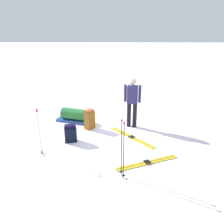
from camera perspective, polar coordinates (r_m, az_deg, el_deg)
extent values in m
plane|color=white|center=(7.69, 0.00, -4.88)|extent=(80.00, 80.00, 0.00)
cylinder|color=black|center=(7.98, 4.15, -0.66)|extent=(0.14, 0.14, 0.85)
cylinder|color=black|center=(7.96, 5.57, -0.76)|extent=(0.14, 0.14, 0.85)
cube|color=#26244E|center=(7.73, 5.02, 4.30)|extent=(0.28, 0.38, 0.60)
cylinder|color=#26244E|center=(7.75, 3.26, 4.62)|extent=(0.09, 0.09, 0.58)
cylinder|color=#26244E|center=(7.70, 6.80, 4.40)|extent=(0.09, 0.09, 0.58)
sphere|color=tan|center=(7.62, 5.12, 7.47)|extent=(0.22, 0.22, 0.22)
cube|color=gold|center=(6.12, 8.82, -12.36)|extent=(0.72, 1.63, 0.02)
cube|color=black|center=(6.10, 8.84, -12.17)|extent=(0.11, 0.15, 0.03)
cube|color=gold|center=(6.19, 8.35, -11.91)|extent=(0.72, 1.63, 0.02)
cube|color=black|center=(6.17, 8.36, -11.71)|extent=(0.11, 0.15, 0.03)
cube|color=#B39B1E|center=(7.38, 5.07, -6.07)|extent=(1.42, 1.24, 0.02)
cube|color=black|center=(7.36, 5.08, -5.90)|extent=(0.15, 0.14, 0.03)
cube|color=#B39B1E|center=(7.31, 4.51, -6.31)|extent=(1.42, 1.24, 0.02)
cube|color=black|center=(7.30, 4.52, -6.13)|extent=(0.15, 0.14, 0.03)
cube|color=brown|center=(7.85, -5.49, -2.08)|extent=(0.39, 0.37, 0.59)
cube|color=brown|center=(7.73, -5.57, 0.21)|extent=(0.35, 0.33, 0.08)
cube|color=black|center=(7.11, -10.08, -5.44)|extent=(0.29, 0.40, 0.46)
cube|color=black|center=(6.99, -10.22, -3.46)|extent=(0.26, 0.36, 0.08)
cylinder|color=#B8B8C2|center=(6.41, -17.28, -5.23)|extent=(0.02, 0.02, 1.24)
sphere|color=#A51919|center=(6.17, -17.91, 0.21)|extent=(0.05, 0.05, 0.05)
cylinder|color=black|center=(6.67, -16.77, -9.56)|extent=(0.07, 0.07, 0.01)
cylinder|color=#B8B8C2|center=(6.51, -17.28, -4.83)|extent=(0.02, 0.02, 1.24)
sphere|color=#A51919|center=(6.27, -17.90, 0.54)|extent=(0.05, 0.05, 0.05)
cylinder|color=black|center=(6.76, -16.78, -9.12)|extent=(0.07, 0.07, 0.01)
cylinder|color=black|center=(5.22, 2.86, -9.80)|extent=(0.02, 0.02, 1.35)
sphere|color=#A51919|center=(4.90, 3.00, -2.69)|extent=(0.05, 0.05, 0.05)
cylinder|color=black|center=(5.56, 2.74, -15.26)|extent=(0.07, 0.07, 0.01)
cylinder|color=black|center=(5.35, 2.33, -9.01)|extent=(0.02, 0.02, 1.35)
sphere|color=#A51919|center=(5.03, 2.44, -2.03)|extent=(0.05, 0.05, 0.05)
cylinder|color=black|center=(5.67, 2.23, -14.40)|extent=(0.07, 0.07, 0.01)
cube|color=#21468D|center=(8.60, -9.25, -1.99)|extent=(0.80, 1.32, 0.09)
cylinder|color=#236A2E|center=(8.51, -9.34, -0.47)|extent=(0.64, 0.95, 0.40)
cylinder|color=#2D6A85|center=(9.38, -9.60, 0.25)|extent=(0.49, 0.54, 0.18)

